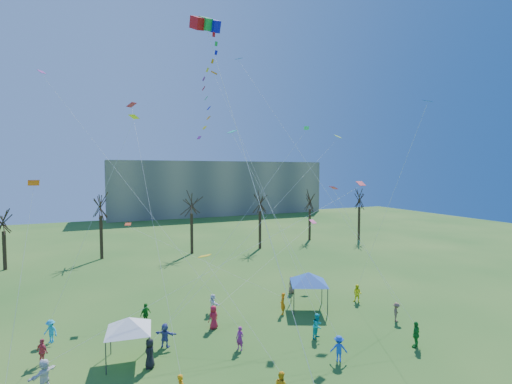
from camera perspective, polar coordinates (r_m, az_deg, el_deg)
name	(u,v)px	position (r m, az deg, el deg)	size (l,w,h in m)	color
distant_building	(218,188)	(103.41, -6.11, 0.68)	(60.00, 14.00, 15.00)	gray
bare_tree_row	(172,209)	(53.78, -13.33, -2.70)	(70.07, 8.68, 10.63)	black
big_box_kite	(212,87)	(23.44, -6.98, 16.29)	(2.04, 6.18, 21.95)	red
canopy_tent_white	(129,324)	(25.99, -19.70, -19.25)	(3.86, 3.86, 2.92)	#3F3F44
canopy_tent_blue	(309,278)	(33.12, 8.43, -13.43)	(4.05, 4.05, 3.33)	#3F3F44
festival_crowd	(223,332)	(27.51, -5.30, -21.39)	(27.32, 15.40, 1.86)	red
small_kites_aloft	(238,162)	(30.28, -2.85, 4.79)	(27.76, 17.44, 33.17)	#FF4E0D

